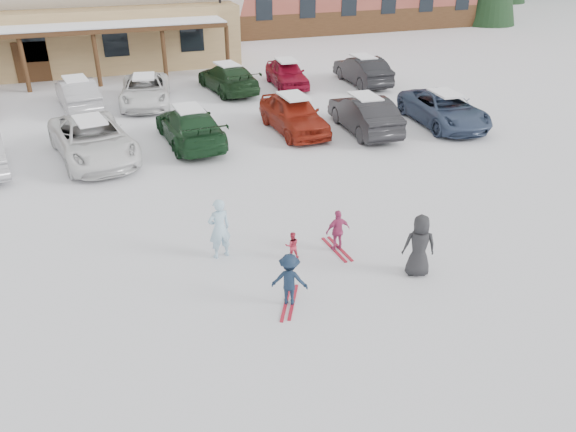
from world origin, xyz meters
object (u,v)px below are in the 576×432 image
object	(u,v)px
parked_car_9	(78,94)
parked_car_11	(228,78)
lamp_post	(220,3)
parked_car_2	(93,139)
child_navy	(289,280)
parked_car_4	(294,114)
parked_car_12	(287,73)
adult_skier	(219,229)
parked_car_3	(190,126)
bystander_dark	(419,246)
parked_car_6	(444,109)
parked_car_5	(364,114)
toddler_red	(292,245)
parked_car_13	(362,70)
child_magenta	(338,231)
parked_car_10	(145,90)

from	to	relation	value
parked_car_9	parked_car_11	distance (m)	7.54
lamp_post	parked_car_2	world-z (taller)	lamp_post
parked_car_11	child_navy	bearing A→B (deg)	72.67
parked_car_4	parked_car_12	bearing A→B (deg)	70.30
parked_car_9	parked_car_12	xyz separation A→B (m)	(10.78, 0.66, -0.02)
parked_car_4	parked_car_12	xyz separation A→B (m)	(2.23, 7.23, -0.07)
lamp_post	child_navy	world-z (taller)	lamp_post
adult_skier	parked_car_11	xyz separation A→B (m)	(4.27, 16.17, -0.12)
lamp_post	parked_car_3	bearing A→B (deg)	-108.51
parked_car_11	parked_car_12	world-z (taller)	parked_car_11
parked_car_2	parked_car_11	world-z (taller)	parked_car_2
bystander_dark	parked_car_6	distance (m)	12.50
bystander_dark	parked_car_5	world-z (taller)	bystander_dark
lamp_post	parked_car_4	xyz separation A→B (m)	(-0.34, -14.19, -2.82)
parked_car_3	parked_car_9	bearing A→B (deg)	-61.45
toddler_red	parked_car_12	distance (m)	17.85
child_navy	parked_car_2	bearing A→B (deg)	-43.52
bystander_dark	parked_car_2	world-z (taller)	bystander_dark
adult_skier	child_navy	xyz separation A→B (m)	(1.02, -2.58, -0.19)
parked_car_2	parked_car_13	xyz separation A→B (m)	(14.45, 6.77, -0.00)
parked_car_9	child_magenta	bearing A→B (deg)	102.87
child_magenta	parked_car_10	size ratio (longest dim) A/B	0.24
toddler_red	parked_car_9	world-z (taller)	parked_car_9
lamp_post	child_magenta	distance (m)	24.17
toddler_red	parked_car_9	distance (m)	16.98
child_magenta	parked_car_6	size ratio (longest dim) A/B	0.23
parked_car_4	parked_car_5	bearing A→B (deg)	-21.64
child_navy	parked_car_10	size ratio (longest dim) A/B	0.26
toddler_red	parked_car_5	xyz separation A→B (m)	(6.38, 8.67, 0.38)
parked_car_6	parked_car_5	bearing A→B (deg)	178.80
lamp_post	parked_car_9	world-z (taller)	lamp_post
parked_car_3	parked_car_2	bearing A→B (deg)	3.05
bystander_dark	parked_car_2	xyz separation A→B (m)	(-7.29, 10.95, -0.06)
parked_car_3	parked_car_13	world-z (taller)	parked_car_13
bystander_dark	parked_car_3	bearing A→B (deg)	-51.82
parked_car_2	parked_car_12	distance (m)	12.90
child_navy	parked_car_5	bearing A→B (deg)	-96.68
parked_car_5	parked_car_9	distance (m)	13.65
adult_skier	parked_car_4	size ratio (longest dim) A/B	0.37
parked_car_6	parked_car_13	size ratio (longest dim) A/B	1.11
adult_skier	bystander_dark	xyz separation A→B (m)	(4.47, -2.47, -0.02)
parked_car_11	parked_car_13	distance (m)	7.42
lamp_post	parked_car_13	xyz separation A→B (m)	(5.98, -7.87, -2.84)
parked_car_4	parked_car_9	xyz separation A→B (m)	(-8.55, 6.57, -0.05)
parked_car_3	parked_car_12	bearing A→B (deg)	-136.06
adult_skier	parked_car_6	bearing A→B (deg)	-157.36
lamp_post	bystander_dark	xyz separation A→B (m)	(-1.19, -25.60, -2.78)
parked_car_4	parked_car_11	distance (m)	7.31
parked_car_4	parked_car_11	xyz separation A→B (m)	(-1.04, 7.24, -0.06)
parked_car_4	child_navy	bearing A→B (deg)	-112.99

